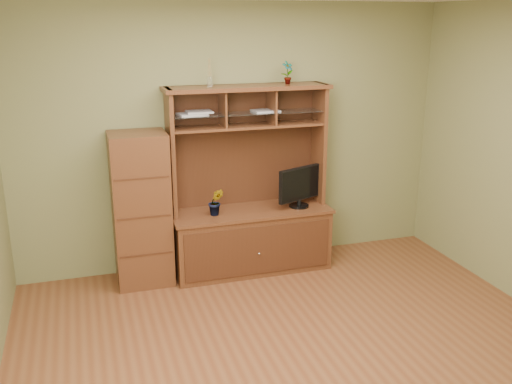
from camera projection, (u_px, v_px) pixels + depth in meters
name	position (u px, v px, depth m)	size (l,w,h in m)	color
room	(308.00, 190.00, 4.06)	(4.54, 4.04, 2.74)	brown
media_hutch	(250.00, 221.00, 5.90)	(1.66, 0.61, 1.90)	#4B2615
monitor	(299.00, 186.00, 5.87)	(0.50, 0.24, 0.42)	black
orchid_plant	(216.00, 202.00, 5.64)	(0.15, 0.12, 0.28)	#2F561D
top_plant	(288.00, 72.00, 5.66)	(0.12, 0.08, 0.23)	#406724
reed_diffuser	(210.00, 75.00, 5.43)	(0.05, 0.05, 0.27)	silver
magazines	(219.00, 112.00, 5.56)	(1.03, 0.24, 0.04)	#B0B0B5
side_cabinet	(141.00, 209.00, 5.53)	(0.54, 0.49, 1.51)	#4B2615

